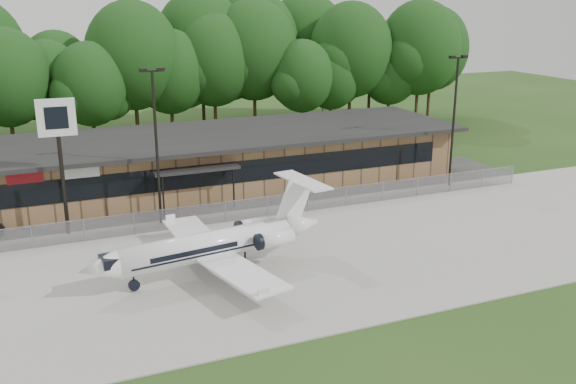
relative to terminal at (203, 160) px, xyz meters
name	(u,v)px	position (x,y,z in m)	size (l,w,h in m)	color
ground	(344,321)	(0.00, -23.94, -2.18)	(160.00, 160.00, 0.00)	#254317
apron	(279,258)	(0.00, -15.94, -2.14)	(64.00, 18.00, 0.08)	#9E9B93
parking_lot	(220,202)	(0.00, -4.44, -2.15)	(50.00, 9.00, 0.06)	#383835
terminal	(203,160)	(0.00, 0.00, 0.00)	(41.00, 11.65, 4.30)	olive
fence	(240,210)	(0.00, -8.94, -1.40)	(46.00, 0.04, 1.52)	gray
treeline	(153,68)	(0.00, 18.06, 5.32)	(72.00, 12.00, 15.00)	#163D13
radio_mast	(324,13)	(22.00, 24.06, 10.32)	(0.20, 0.20, 25.00)	gray
light_pole_mid	(156,136)	(-5.00, -7.44, 3.80)	(1.55, 0.30, 10.23)	black
light_pole_right	(454,112)	(18.00, -7.44, 3.80)	(1.55, 0.30, 10.23)	black
business_jet	(215,245)	(-3.92, -16.53, -0.52)	(13.80, 12.35, 4.64)	white
pole_sign	(58,132)	(-10.83, -7.14, 4.43)	(2.27, 0.34, 8.64)	black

